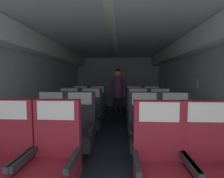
{
  "coord_description": "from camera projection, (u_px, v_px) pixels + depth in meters",
  "views": [
    {
      "loc": [
        0.15,
        -0.16,
        1.3
      ],
      "look_at": [
        -0.08,
        3.81,
        1.0
      ],
      "focal_mm": 24.37,
      "sensor_mm": 36.0,
      "label": 1
    }
  ],
  "objects": [
    {
      "name": "seat_d_right_aisle",
      "position": [
        152.0,
        108.0,
        4.26
      ],
      "size": [
        0.53,
        0.52,
        1.06
      ],
      "color": "#38383D",
      "rests_on": "ground"
    },
    {
      "name": "seat_c_left_window",
      "position": [
        68.0,
        115.0,
        3.45
      ],
      "size": [
        0.53,
        0.52,
        1.06
      ],
      "color": "#38383D",
      "rests_on": "ground"
    },
    {
      "name": "seat_c_right_window",
      "position": [
        138.0,
        116.0,
        3.35
      ],
      "size": [
        0.53,
        0.52,
        1.06
      ],
      "color": "#38383D",
      "rests_on": "ground"
    },
    {
      "name": "seat_a_left_aisle",
      "position": [
        53.0,
        162.0,
        1.54
      ],
      "size": [
        0.53,
        0.52,
        1.06
      ],
      "color": "#38383D",
      "rests_on": "ground"
    },
    {
      "name": "seat_c_right_aisle",
      "position": [
        161.0,
        117.0,
        3.31
      ],
      "size": [
        0.53,
        0.52,
        1.06
      ],
      "color": "#38383D",
      "rests_on": "ground"
    },
    {
      "name": "seat_b_right_aisle",
      "position": [
        176.0,
        132.0,
        2.38
      ],
      "size": [
        0.53,
        0.52,
        1.06
      ],
      "color": "#38383D",
      "rests_on": "ground"
    },
    {
      "name": "seat_d_right_window",
      "position": [
        134.0,
        108.0,
        4.27
      ],
      "size": [
        0.53,
        0.52,
        1.06
      ],
      "color": "#38383D",
      "rests_on": "ground"
    },
    {
      "name": "seat_c_left_aisle",
      "position": [
        90.0,
        116.0,
        3.4
      ],
      "size": [
        0.53,
        0.52,
        1.06
      ],
      "color": "#38383D",
      "rests_on": "ground"
    },
    {
      "name": "fuselage_shell",
      "position": [
        115.0,
        64.0,
        3.73
      ],
      "size": [
        3.77,
        6.69,
        2.24
      ],
      "color": "silver",
      "rests_on": "ground"
    },
    {
      "name": "seat_d_left_aisle",
      "position": [
        97.0,
        107.0,
        4.34
      ],
      "size": [
        0.53,
        0.52,
        1.06
      ],
      "color": "#38383D",
      "rests_on": "ground"
    },
    {
      "name": "ground",
      "position": [
        114.0,
        133.0,
        3.57
      ],
      "size": [
        3.89,
        7.04,
        0.02
      ],
      "primitive_type": "cube",
      "color": "#2D3342"
    },
    {
      "name": "seat_a_left_window",
      "position": [
        4.0,
        160.0,
        1.56
      ],
      "size": [
        0.53,
        0.52,
        1.06
      ],
      "color": "#38383D",
      "rests_on": "ground"
    },
    {
      "name": "seat_d_left_window",
      "position": [
        79.0,
        107.0,
        4.39
      ],
      "size": [
        0.53,
        0.52,
        1.06
      ],
      "color": "#38383D",
      "rests_on": "ground"
    },
    {
      "name": "seat_b_left_window",
      "position": [
        49.0,
        129.0,
        2.5
      ],
      "size": [
        0.53,
        0.52,
        1.06
      ],
      "color": "#38383D",
      "rests_on": "ground"
    },
    {
      "name": "seat_a_right_window",
      "position": [
        160.0,
        166.0,
        1.46
      ],
      "size": [
        0.53,
        0.52,
        1.06
      ],
      "color": "#38383D",
      "rests_on": "ground"
    },
    {
      "name": "seat_b_left_aisle",
      "position": [
        79.0,
        130.0,
        2.46
      ],
      "size": [
        0.53,
        0.52,
        1.06
      ],
      "color": "#38383D",
      "rests_on": "ground"
    },
    {
      "name": "seat_b_right_window",
      "position": [
        145.0,
        131.0,
        2.41
      ],
      "size": [
        0.53,
        0.52,
        1.06
      ],
      "color": "#38383D",
      "rests_on": "ground"
    },
    {
      "name": "seat_a_right_aisle",
      "position": [
        212.0,
        167.0,
        1.45
      ],
      "size": [
        0.53,
        0.52,
        1.06
      ],
      "color": "#38383D",
      "rests_on": "ground"
    },
    {
      "name": "flight_attendant",
      "position": [
        118.0,
        90.0,
        4.3
      ],
      "size": [
        0.43,
        0.28,
        1.55
      ],
      "rotation": [
        0.0,
        0.0,
        0.07
      ],
      "color": "black",
      "rests_on": "ground"
    }
  ]
}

